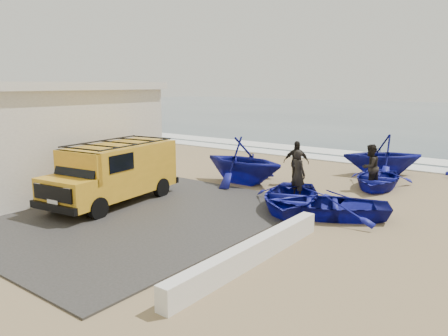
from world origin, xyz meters
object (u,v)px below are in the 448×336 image
Objects in this scene: van at (115,171)px; fisherman_front at (298,174)px; fisherman_middle at (370,167)px; boat_near_left at (290,198)px; building at (17,134)px; boat_mid_right at (377,179)px; boat_near_right at (328,205)px; fisherman_back at (296,162)px; boat_mid_left at (243,160)px; parapet at (251,253)px; boat_far_left at (382,155)px.

fisherman_front is at bearing 35.58° from van.
fisherman_middle is at bearing 41.75° from van.
fisherman_middle is at bearing 54.43° from boat_near_left.
boat_mid_right is (12.29, 8.61, -1.79)m from building.
boat_near_right is 4.97m from boat_mid_right.
fisherman_back is (-1.73, 3.63, 0.52)m from boat_near_left.
boat_mid_right is 1.95× the size of fisherman_front.
boat_mid_left is 2.06× the size of fisherman_middle.
parapet is 8.67m from boat_mid_left.
boat_far_left is at bearing 94.20° from parapet.
van is 12.37m from boat_far_left.
boat_far_left reaches higher than fisherman_front.
fisherman_middle is at bearing -6.98° from fisherman_back.
van is (-6.93, 1.56, 0.91)m from parapet.
boat_far_left is at bearing -156.30° from fisherman_middle.
fisherman_back reaches higher than boat_mid_right.
fisherman_back reaches higher than fisherman_middle.
fisherman_middle is at bearing 92.42° from parapet.
parapet is 9.19m from fisherman_middle.
boat_near_left is at bearing -41.50° from boat_far_left.
fisherman_front reaches higher than boat_near_right.
van is (5.57, 0.56, -0.98)m from building.
boat_mid_right is at bearing 35.02° from building.
building is 2.63× the size of boat_mid_right.
boat_near_right is (12.36, 3.65, -1.77)m from building.
boat_far_left is 3.25m from fisherman_middle.
building is at bearing -82.51° from boat_far_left.
boat_mid_right is (-0.21, 9.61, 0.10)m from parapet.
boat_mid_left is at bearing 126.32° from parapet.
building reaches higher than fisherman_back.
boat_far_left is at bearing 63.98° from boat_near_left.
building is 2.40× the size of boat_near_left.
van reaches higher than parapet.
boat_mid_left reaches higher than boat_mid_right.
boat_far_left is at bearing 53.37° from van.
boat_near_left is at bearing 0.41° from fisherman_middle.
boat_mid_right is 0.98× the size of boat_far_left.
boat_far_left is at bearing 160.10° from boat_near_right.
boat_mid_right is at bearing 42.63° from van.
building is 9.56m from boat_mid_left.
parapet is 6.50m from fisherman_front.
fisherman_middle is (0.52, -3.21, -0.04)m from boat_far_left.
fisherman_front is at bearing 108.32° from parapet.
boat_far_left is 1.99× the size of fisherman_front.
boat_near_left is 1.38m from boat_near_right.
van reaches higher than boat_near_right.
parapet is at bearing -4.58° from building.
building is 13.01m from boat_near_right.
boat_near_right is 5.52m from boat_mid_left.
building is at bearing 175.42° from parapet.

